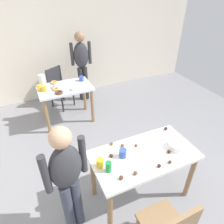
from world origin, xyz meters
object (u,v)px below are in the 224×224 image
Objects in this scene: dining_table_near at (143,161)px; dining_table_far at (66,93)px; person_adult_far at (82,61)px; pitcher_far at (42,80)px; chair_far_table at (59,85)px; mixing_bowl at (178,145)px; soda_can at (109,167)px; person_girl_near at (67,176)px.

dining_table_far is at bearing 101.67° from dining_table_near.
person_adult_far is (0.13, 2.78, 0.30)m from dining_table_near.
dining_table_far is at bearing -30.80° from pitcher_far.
chair_far_table reaches higher than mixing_bowl.
person_adult_far is 2.90m from soda_can.
dining_table_far is at bearing -88.77° from chair_far_table.
soda_can is (-0.03, -2.79, 0.31)m from chair_far_table.
soda_can is at bearing -101.97° from person_adult_far.
person_girl_near is 6.55× the size of mixing_bowl.
mixing_bowl is (0.86, -2.81, 0.29)m from chair_far_table.
pitcher_far is (-0.31, 2.34, 0.05)m from soda_can.
pitcher_far is at bearing 108.93° from dining_table_near.
mixing_bowl is (0.28, -2.86, -0.15)m from person_adult_far.
soda_can is (-0.88, 0.02, 0.03)m from mixing_bowl.
person_girl_near reaches higher than dining_table_near.
dining_table_far is at bearing -128.41° from person_adult_far.
pitcher_far reaches higher than dining_table_far.
dining_table_near is 1.40× the size of chair_far_table.
dining_table_near is 5.51× the size of pitcher_far.
chair_far_table is (-0.44, 2.73, -0.14)m from dining_table_near.
dining_table_near is 0.85× the size of person_girl_near.
person_adult_far reaches higher than person_girl_near.
dining_table_far is 2.32m from mixing_bowl.
chair_far_table is 3.94× the size of pitcher_far.
dining_table_far is 0.95m from person_adult_far.
mixing_bowl is 0.88m from soda_can.
mixing_bowl reaches higher than dining_table_near.
soda_can is at bearing -3.37° from person_girl_near.
pitcher_far is (-0.36, 0.21, 0.24)m from dining_table_far.
person_adult_far is at bearing 5.06° from chair_far_table.
person_girl_near is at bearing -178.12° from dining_table_near.
person_adult_far reaches higher than mixing_bowl.
chair_far_table is at bearing 89.44° from soda_can.
person_adult_far is 1.04m from pitcher_far.
soda_can is 2.36m from pitcher_far.
chair_far_table is 3.98× the size of mixing_bowl.
soda_can is at bearing -82.36° from pitcher_far.
person_girl_near is 2.32m from pitcher_far.
pitcher_far is (0.10, 2.32, 0.01)m from person_girl_near.
person_adult_far is at bearing 95.64° from mixing_bowl.
person_girl_near is (-0.45, -2.76, 0.36)m from chair_far_table.
dining_table_near is 0.50m from soda_can.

